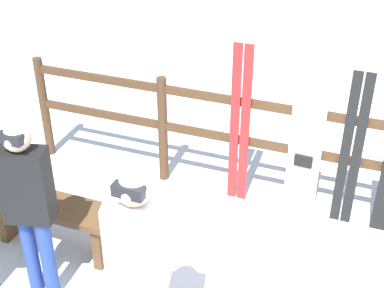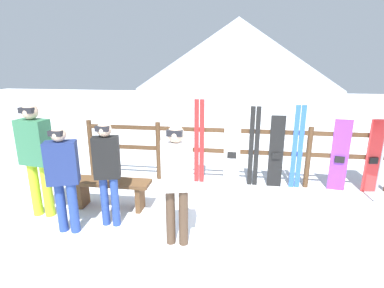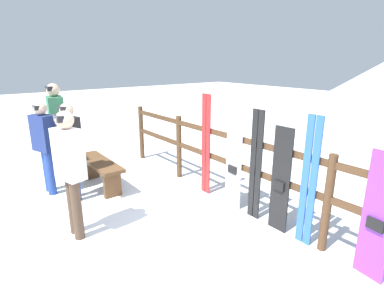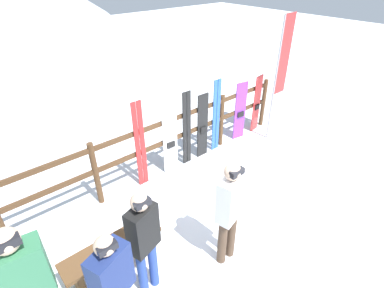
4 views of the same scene
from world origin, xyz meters
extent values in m
plane|color=white|center=(0.00, 0.00, 0.00)|extent=(40.00, 40.00, 0.00)
cone|color=#B2BCD1|center=(0.00, 23.71, 3.00)|extent=(18.00, 18.00, 6.00)
cylinder|color=#4C331E|center=(-2.95, 1.71, 0.60)|extent=(0.10, 0.10, 1.20)
cylinder|color=#4C331E|center=(-1.47, 1.71, 0.60)|extent=(0.10, 0.10, 1.20)
cylinder|color=#4C331E|center=(0.00, 1.71, 0.60)|extent=(0.10, 0.10, 1.20)
cylinder|color=#4C331E|center=(1.47, 1.71, 0.60)|extent=(0.10, 0.10, 1.20)
cube|color=#4C331E|center=(0.00, 1.71, 0.66)|extent=(5.89, 0.05, 0.08)
cube|color=#4C331E|center=(0.00, 1.71, 1.08)|extent=(5.89, 0.05, 0.08)
cube|color=brown|center=(-1.93, 0.32, 0.46)|extent=(1.33, 0.36, 0.06)
cube|color=brown|center=(-2.43, 0.32, 0.22)|extent=(0.08, 0.29, 0.43)
cube|color=brown|center=(-1.43, 0.32, 0.22)|extent=(0.08, 0.29, 0.43)
cylinder|color=#B7D826|center=(-3.01, -0.06, 0.43)|extent=(0.15, 0.15, 0.87)
cylinder|color=#B7D826|center=(-2.81, -0.06, 0.43)|extent=(0.15, 0.15, 0.87)
cube|color=#33724C|center=(-2.91, -0.06, 1.21)|extent=(0.49, 0.32, 0.69)
sphere|color=#D8B293|center=(-2.91, -0.06, 1.67)|extent=(0.24, 0.24, 0.24)
cube|color=black|center=(-2.91, -0.13, 1.70)|extent=(0.21, 0.08, 0.08)
cylinder|color=#4C3828|center=(-0.73, -0.51, 0.40)|extent=(0.12, 0.12, 0.79)
cylinder|color=#4C3828|center=(-0.56, -0.51, 0.40)|extent=(0.12, 0.12, 0.79)
cube|color=white|center=(-0.65, -0.51, 1.11)|extent=(0.43, 0.31, 0.63)
sphere|color=#D8B293|center=(-0.65, -0.51, 1.53)|extent=(0.21, 0.21, 0.21)
cube|color=black|center=(-0.65, -0.58, 1.55)|extent=(0.19, 0.08, 0.08)
cylinder|color=navy|center=(-1.80, -0.19, 0.38)|extent=(0.12, 0.12, 0.76)
cylinder|color=navy|center=(-1.64, -0.19, 0.38)|extent=(0.12, 0.12, 0.76)
cube|color=black|center=(-1.72, -0.19, 1.07)|extent=(0.40, 0.29, 0.61)
sphere|color=#D8B293|center=(-1.72, -0.19, 1.47)|extent=(0.21, 0.21, 0.21)
cube|color=black|center=(-1.72, -0.25, 1.50)|extent=(0.19, 0.07, 0.07)
cylinder|color=navy|center=(-2.35, -0.45, 0.38)|extent=(0.13, 0.13, 0.75)
cylinder|color=navy|center=(-2.16, -0.45, 0.38)|extent=(0.13, 0.13, 0.75)
cube|color=navy|center=(-2.25, -0.45, 1.05)|extent=(0.46, 0.35, 0.60)
sphere|color=#D8B293|center=(-2.25, -0.45, 1.45)|extent=(0.20, 0.20, 0.20)
cube|color=black|center=(-2.25, -0.51, 1.48)|extent=(0.18, 0.07, 0.07)
cube|color=red|center=(-0.68, 1.66, 0.84)|extent=(0.09, 0.02, 1.69)
cube|color=red|center=(-0.57, 1.66, 0.84)|extent=(0.09, 0.02, 1.69)
cube|color=white|center=(0.02, 1.65, 0.68)|extent=(0.31, 0.04, 1.35)
cube|color=black|center=(0.02, 1.63, 0.61)|extent=(0.17, 0.04, 0.12)
cube|color=black|center=(0.39, 1.66, 0.79)|extent=(0.09, 0.02, 1.58)
cube|color=black|center=(0.49, 1.66, 0.79)|extent=(0.09, 0.02, 1.58)
cube|color=black|center=(0.86, 1.65, 0.71)|extent=(0.27, 0.03, 1.41)
cube|color=black|center=(0.86, 1.63, 0.64)|extent=(0.15, 0.03, 0.12)
cube|color=blue|center=(1.20, 1.66, 0.81)|extent=(0.09, 0.02, 1.62)
cube|color=blue|center=(1.30, 1.66, 0.81)|extent=(0.09, 0.02, 1.62)
cube|color=purple|center=(2.02, 1.65, 0.69)|extent=(0.31, 0.07, 1.37)
cube|color=black|center=(2.02, 1.63, 0.62)|extent=(0.17, 0.05, 0.12)
cube|color=red|center=(2.60, 1.65, 0.70)|extent=(0.28, 0.06, 1.39)
cube|color=black|center=(2.60, 1.63, 0.63)|extent=(0.15, 0.05, 0.12)
camera|label=1|loc=(0.59, -2.76, 3.33)|focal=50.00mm
camera|label=2|loc=(0.08, -4.00, 2.40)|focal=28.00mm
camera|label=3|loc=(2.98, -1.45, 2.21)|focal=28.00mm
camera|label=4|loc=(-2.82, -2.33, 3.65)|focal=28.00mm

